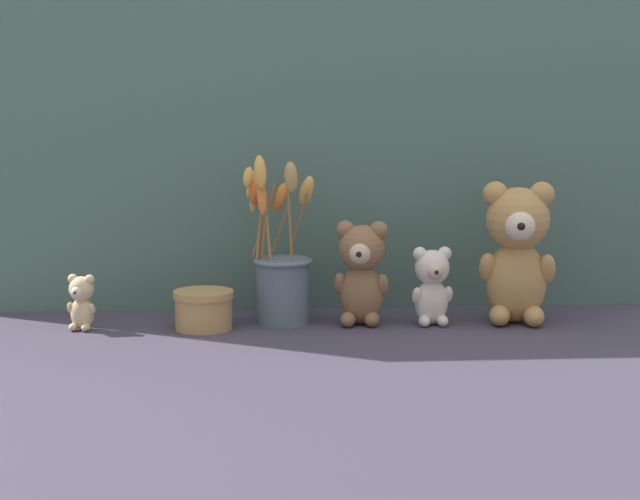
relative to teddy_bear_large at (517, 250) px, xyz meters
The scene contains 8 objects.
ground_plane 0.37m from the teddy_bear_large, behind, with size 4.00×4.00×0.00m, color #3D3847.
backdrop_wall 0.45m from the teddy_bear_large, 156.18° to the left, with size 1.28×0.02×0.76m.
teddy_bear_large is the anchor object (origin of this frame).
teddy_bear_medium 0.27m from the teddy_bear_large, behind, with size 0.10×0.09×0.18m.
teddy_bear_small 0.16m from the teddy_bear_large, behind, with size 0.07×0.07×0.14m.
teddy_bear_tiny 0.75m from the teddy_bear_large, behind, with size 0.05×0.05×0.10m.
flower_vase 0.41m from the teddy_bear_large, behind, with size 0.14×0.12×0.30m.
decorative_tin_tall 0.55m from the teddy_bear_large, behind, with size 0.10×0.10×0.07m.
Camera 1 is at (-0.11, -1.64, 0.38)m, focal length 55.00 mm.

